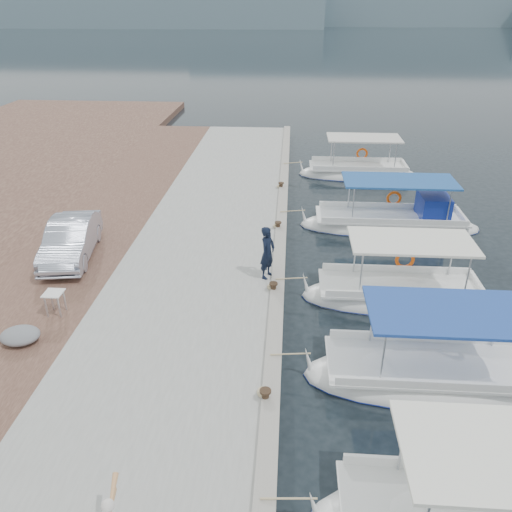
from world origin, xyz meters
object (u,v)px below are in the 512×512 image
(fishing_caique_c, at_px, (398,297))
(parked_car, at_px, (71,239))
(fishing_caique_b, at_px, (429,377))
(fishing_caique_e, at_px, (358,174))
(fisherman, at_px, (268,253))
(fishing_caique_d, at_px, (392,224))

(fishing_caique_c, bearing_deg, parked_car, 173.01)
(fishing_caique_b, bearing_deg, fishing_caique_c, 91.08)
(parked_car, bearing_deg, fishing_caique_e, 35.96)
(fisherman, height_order, parked_car, fisherman)
(fishing_caique_c, distance_m, fisherman, 4.65)
(fishing_caique_c, relative_size, fishing_caique_d, 0.83)
(fishing_caique_e, bearing_deg, fishing_caique_c, -90.49)
(fishing_caique_e, height_order, parked_car, fishing_caique_e)
(fisherman, bearing_deg, fishing_caique_e, 6.62)
(fishing_caique_e, bearing_deg, fishing_caique_d, -84.72)
(fishing_caique_c, height_order, fishing_caique_e, same)
(fishing_caique_e, distance_m, parked_car, 16.79)
(fishing_caique_b, relative_size, fishing_caique_d, 0.85)
(fishing_caique_b, distance_m, fishing_caique_e, 17.34)
(fishing_caique_b, bearing_deg, fishing_caique_d, 85.92)
(fishing_caique_e, relative_size, parked_car, 1.59)
(fishing_caique_d, xyz_separation_m, parked_car, (-12.49, -4.57, 1.01))
(fishing_caique_d, relative_size, fisherman, 4.25)
(fishing_caique_c, height_order, parked_car, fishing_caique_c)
(fishing_caique_b, relative_size, fisherman, 3.59)
(fishing_caique_e, xyz_separation_m, parked_car, (-11.82, -11.89, 1.07))
(fishing_caique_e, bearing_deg, fisherman, -109.44)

